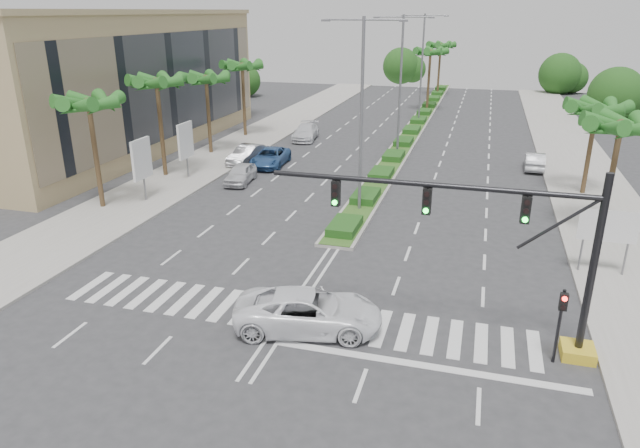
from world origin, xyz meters
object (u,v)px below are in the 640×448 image
object	(u,v)px
car_parked_b	(248,155)
car_crossing	(308,311)
car_parked_a	(240,174)
car_parked_d	(306,132)
car_parked_c	(270,157)
car_right	(535,161)

from	to	relation	value
car_parked_b	car_crossing	size ratio (longest dim) A/B	0.81
car_parked_b	car_crossing	xyz separation A→B (m)	(12.93, -24.36, 0.04)
car_crossing	car_parked_a	bearing A→B (deg)	18.43
car_parked_b	car_crossing	bearing A→B (deg)	-56.13
car_parked_a	car_parked_d	xyz separation A→B (m)	(0.13, 16.13, 0.06)
car_parked_d	car_parked_c	bearing A→B (deg)	-95.68
car_right	car_parked_c	bearing A→B (deg)	15.12
car_parked_c	car_crossing	bearing A→B (deg)	-70.09
car_parked_a	car_parked_d	distance (m)	16.13
car_crossing	car_parked_b	bearing A→B (deg)	15.70
car_parked_c	car_crossing	distance (m)	26.59
car_parked_a	car_right	distance (m)	24.03
car_parked_d	car_right	xyz separation A→B (m)	(21.56, -5.79, -0.07)
car_crossing	car_parked_d	bearing A→B (deg)	5.30
car_parked_d	car_parked_a	bearing A→B (deg)	-97.49
car_parked_d	car_right	size ratio (longest dim) A/B	1.24
car_parked_a	car_right	bearing A→B (deg)	19.45
car_parked_a	car_parked_c	size ratio (longest dim) A/B	0.79
car_parked_a	car_crossing	size ratio (longest dim) A/B	0.70
car_parked_b	car_crossing	world-z (taller)	car_crossing
car_parked_b	car_right	distance (m)	23.91
car_parked_c	car_right	size ratio (longest dim) A/B	1.24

